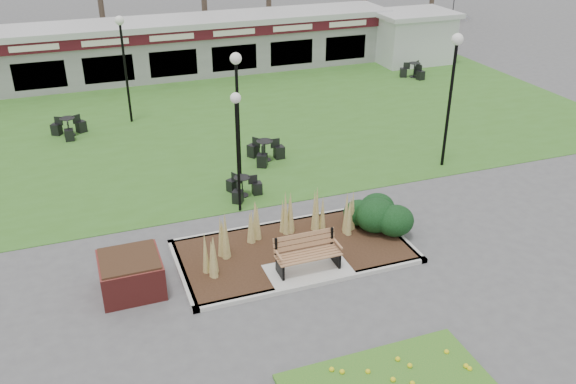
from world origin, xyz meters
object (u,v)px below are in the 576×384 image
object	(u,v)px
bistro_set_d	(414,72)
brick_planter	(131,274)
food_pavilion	(168,48)
lamp_post_near_left	(237,127)
bistro_set_a	(69,130)
lamp_post_mid_left	(237,91)
lamp_post_mid_right	(123,46)
bistro_set_b	(265,154)
service_hut	(412,36)
patio_umbrella	(451,29)
bistro_set_c	(242,189)
park_bench	(307,252)
lamp_post_near_right	(453,72)

from	to	relation	value
bistro_set_d	brick_planter	bearing A→B (deg)	-139.31
food_pavilion	lamp_post_near_left	bearing A→B (deg)	-92.57
bistro_set_d	bistro_set_a	bearing A→B (deg)	-171.65
lamp_post_mid_left	bistro_set_d	distance (m)	15.50
lamp_post_mid_right	bistro_set_b	world-z (taller)	lamp_post_mid_right
service_hut	patio_umbrella	world-z (taller)	service_hut
bistro_set_a	lamp_post_mid_right	bearing A→B (deg)	17.79
bistro_set_c	service_hut	bearing A→B (deg)	43.17
food_pavilion	bistro_set_d	bearing A→B (deg)	-22.06
food_pavilion	bistro_set_c	xyz separation A→B (m)	(-0.36, -14.96, -1.23)
lamp_post_mid_left	lamp_post_mid_right	size ratio (longest dim) A/B	1.00
park_bench	lamp_post_mid_left	xyz separation A→B (m)	(-0.15, 5.70, 2.68)
bistro_set_c	patio_umbrella	xyz separation A→B (m)	(16.36, 13.00, 1.44)
park_bench	service_hut	world-z (taller)	service_hut
food_pavilion	brick_planter	bearing A→B (deg)	-103.06
lamp_post_mid_right	bistro_set_a	size ratio (longest dim) A/B	3.14
lamp_post_mid_right	patio_umbrella	bearing A→B (deg)	13.80
bistro_set_d	lamp_post_near_left	bearing A→B (deg)	-139.06
lamp_post_near_left	bistro_set_a	xyz separation A→B (m)	(-4.70, 8.47, -2.51)
bistro_set_a	brick_planter	bearing A→B (deg)	-84.96
park_bench	brick_planter	xyz separation A→B (m)	(-4.40, 0.75, -0.11)
park_bench	bistro_set_c	bearing A→B (deg)	94.34
bistro_set_d	patio_umbrella	distance (m)	5.14
park_bench	bistro_set_d	world-z (taller)	park_bench
service_hut	lamp_post_near_right	size ratio (longest dim) A/B	0.93
lamp_post_near_left	lamp_post_mid_left	size ratio (longest dim) A/B	0.85
lamp_post_near_right	bistro_set_b	bearing A→B (deg)	156.29
service_hut	bistro_set_d	bearing A→B (deg)	-117.35
brick_planter	bistro_set_d	xyz separation A→B (m)	(16.40, 14.10, -0.20)
food_pavilion	service_hut	bearing A→B (deg)	-8.27
lamp_post_mid_left	bistro_set_d	world-z (taller)	lamp_post_mid_left
brick_planter	bistro_set_c	size ratio (longest dim) A/B	1.19
bistro_set_c	bistro_set_d	size ratio (longest dim) A/B	0.89
bistro_set_a	service_hut	bearing A→B (deg)	16.09
food_pavilion	patio_umbrella	xyz separation A→B (m)	(16.00, -1.96, 0.20)
service_hut	food_pavilion	bearing A→B (deg)	171.73
service_hut	bistro_set_b	xyz separation A→B (m)	(-12.28, -10.53, -1.17)
bistro_set_b	patio_umbrella	world-z (taller)	patio_umbrella
service_hut	lamp_post_mid_right	world-z (taller)	lamp_post_mid_right
lamp_post_near_left	lamp_post_near_right	xyz separation A→B (m)	(7.84, 0.80, 0.68)
lamp_post_mid_left	bistro_set_c	world-z (taller)	lamp_post_mid_left
brick_planter	lamp_post_mid_left	distance (m)	7.09
bistro_set_d	lamp_post_mid_right	bearing A→B (deg)	-173.35
lamp_post_near_right	service_hut	bearing A→B (deg)	64.09
bistro_set_d	patio_umbrella	xyz separation A→B (m)	(4.00, 2.90, 1.41)
lamp_post_mid_right	bistro_set_b	distance (m)	7.76
food_pavilion	lamp_post_near_left	xyz separation A→B (m)	(-0.71, -15.89, 1.31)
brick_planter	service_hut	bearing A→B (deg)	43.52
lamp_post_mid_left	patio_umbrella	size ratio (longest dim) A/B	1.69
brick_planter	service_hut	distance (m)	24.71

